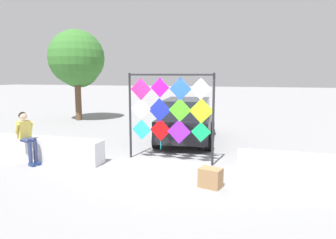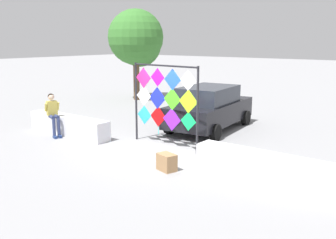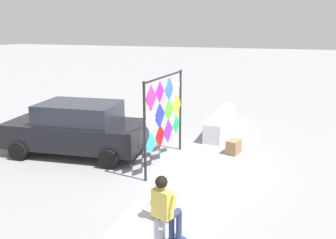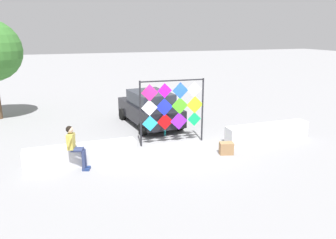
{
  "view_description": "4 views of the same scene",
  "coord_description": "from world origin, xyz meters",
  "px_view_note": "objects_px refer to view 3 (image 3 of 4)",
  "views": [
    {
      "loc": [
        2.33,
        -8.11,
        2.64
      ],
      "look_at": [
        -0.14,
        0.5,
        1.31
      ],
      "focal_mm": 32.53,
      "sensor_mm": 36.0,
      "label": 1
    },
    {
      "loc": [
        7.35,
        -8.83,
        3.44
      ],
      "look_at": [
        0.1,
        0.53,
        0.94
      ],
      "focal_mm": 40.46,
      "sensor_mm": 36.0,
      "label": 2
    },
    {
      "loc": [
        -9.29,
        -2.61,
        4.0
      ],
      "look_at": [
        -0.46,
        0.42,
        1.48
      ],
      "focal_mm": 36.71,
      "sensor_mm": 36.0,
      "label": 3
    },
    {
      "loc": [
        -4.51,
        -11.23,
        4.53
      ],
      "look_at": [
        -0.38,
        0.45,
        1.1
      ],
      "focal_mm": 34.11,
      "sensor_mm": 36.0,
      "label": 4
    }
  ],
  "objects_px": {
    "parked_car": "(77,128)",
    "cardboard_box_large": "(234,147)",
    "kite_display_rack": "(165,112)",
    "seated_vendor": "(166,206)"
  },
  "relations": [
    {
      "from": "kite_display_rack",
      "to": "parked_car",
      "type": "bearing_deg",
      "value": 92.27
    },
    {
      "from": "kite_display_rack",
      "to": "cardboard_box_large",
      "type": "relative_size",
      "value": 5.3
    },
    {
      "from": "seated_vendor",
      "to": "kite_display_rack",
      "type": "bearing_deg",
      "value": 19.86
    },
    {
      "from": "parked_car",
      "to": "kite_display_rack",
      "type": "bearing_deg",
      "value": -87.73
    },
    {
      "from": "seated_vendor",
      "to": "parked_car",
      "type": "xyz_separation_m",
      "value": [
        3.87,
        4.39,
        -0.06
      ]
    },
    {
      "from": "parked_car",
      "to": "cardboard_box_large",
      "type": "distance_m",
      "value": 5.11
    },
    {
      "from": "kite_display_rack",
      "to": "cardboard_box_large",
      "type": "height_order",
      "value": "kite_display_rack"
    },
    {
      "from": "parked_car",
      "to": "cardboard_box_large",
      "type": "height_order",
      "value": "parked_car"
    },
    {
      "from": "parked_car",
      "to": "seated_vendor",
      "type": "bearing_deg",
      "value": -131.42
    },
    {
      "from": "kite_display_rack",
      "to": "cardboard_box_large",
      "type": "distance_m",
      "value": 2.76
    }
  ]
}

